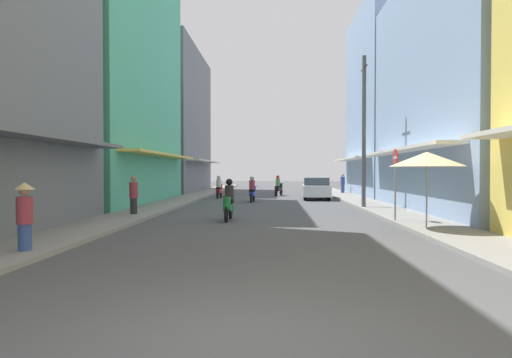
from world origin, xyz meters
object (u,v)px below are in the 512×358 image
(motorbike_green, at_px, (229,202))
(street_sign_no_entry, at_px, (395,175))
(motorbike_blue, at_px, (252,190))
(motorbike_red, at_px, (219,188))
(vendor_umbrella, at_px, (427,159))
(utility_pole, at_px, (364,131))
(pedestrian_foreground, at_px, (343,184))
(parked_car, at_px, (316,188))
(pedestrian_far, at_px, (134,196))
(pedestrian_midway, at_px, (25,214))
(motorbike_black, at_px, (279,187))

(motorbike_green, distance_m, street_sign_no_entry, 6.15)
(motorbike_blue, distance_m, motorbike_green, 9.65)
(motorbike_blue, height_order, motorbike_red, same)
(vendor_umbrella, bearing_deg, street_sign_no_entry, 99.57)
(vendor_umbrella, xyz_separation_m, utility_pole, (-0.25, 7.88, 1.62))
(motorbike_blue, bearing_deg, motorbike_green, -92.28)
(utility_pole, height_order, street_sign_no_entry, utility_pole)
(motorbike_red, distance_m, pedestrian_foreground, 11.04)
(pedestrian_foreground, relative_size, utility_pole, 0.22)
(street_sign_no_entry, bearing_deg, parked_car, 96.64)
(motorbike_blue, xyz_separation_m, vendor_umbrella, (5.99, -12.47, 1.52))
(pedestrian_far, distance_m, utility_pole, 11.30)
(pedestrian_midway, height_order, pedestrian_far, pedestrian_far)
(motorbike_black, distance_m, motorbike_red, 5.18)
(pedestrian_foreground, xyz_separation_m, pedestrian_far, (-11.32, -17.80, -0.01))
(motorbike_red, bearing_deg, pedestrian_foreground, 31.48)
(pedestrian_foreground, distance_m, utility_pole, 14.19)
(street_sign_no_entry, bearing_deg, vendor_umbrella, -80.43)
(pedestrian_far, distance_m, vendor_umbrella, 11.19)
(motorbike_black, distance_m, vendor_umbrella, 19.59)
(motorbike_blue, relative_size, street_sign_no_entry, 0.68)
(motorbike_blue, xyz_separation_m, motorbike_black, (1.64, 6.58, 0.00))
(motorbike_red, bearing_deg, utility_pole, -44.38)
(motorbike_black, relative_size, pedestrian_foreground, 1.03)
(pedestrian_foreground, bearing_deg, utility_pole, -94.87)
(pedestrian_midway, height_order, vendor_umbrella, vendor_umbrella)
(pedestrian_foreground, distance_m, pedestrian_far, 21.09)
(parked_car, xyz_separation_m, street_sign_no_entry, (1.52, -13.06, 0.98))
(motorbike_red, distance_m, pedestrian_far, 12.19)
(motorbike_green, distance_m, parked_car, 13.13)
(vendor_umbrella, bearing_deg, pedestrian_midway, -158.05)
(street_sign_no_entry, bearing_deg, motorbike_black, 103.27)
(pedestrian_midway, xyz_separation_m, pedestrian_far, (-0.30, 7.97, -0.08))
(motorbike_black, bearing_deg, utility_pole, -69.85)
(motorbike_red, xyz_separation_m, utility_pole, (8.23, -8.06, 3.14))
(pedestrian_midway, bearing_deg, motorbike_black, 76.04)
(vendor_umbrella, bearing_deg, pedestrian_foreground, 87.56)
(pedestrian_midway, distance_m, street_sign_no_entry, 11.56)
(motorbike_black, xyz_separation_m, pedestrian_far, (-6.04, -15.15, 0.13))
(pedestrian_foreground, xyz_separation_m, utility_pole, (-1.18, -13.82, 3.00))
(motorbike_black, bearing_deg, street_sign_no_entry, -76.73)
(motorbike_blue, distance_m, motorbike_black, 6.78)
(motorbike_blue, bearing_deg, pedestrian_far, -117.20)
(motorbike_red, height_order, pedestrian_far, pedestrian_far)
(motorbike_black, height_order, motorbike_green, same)
(pedestrian_midway, relative_size, street_sign_no_entry, 0.61)
(motorbike_blue, bearing_deg, street_sign_no_entry, -61.49)
(vendor_umbrella, bearing_deg, parked_car, 97.05)
(vendor_umbrella, bearing_deg, motorbike_red, 118.04)
(parked_car, distance_m, pedestrian_midway, 20.91)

